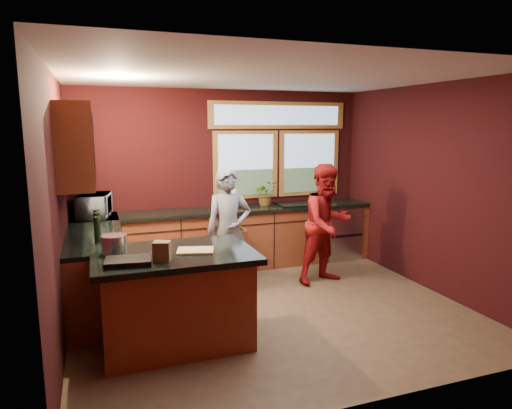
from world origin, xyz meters
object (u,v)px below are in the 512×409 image
island (176,298)px  person_red (327,224)px  stock_pot (114,244)px  cutting_board (195,251)px  person_grey (229,231)px

island → person_red: bearing=26.2°
person_red → stock_pot: (-2.84, -0.98, 0.21)m
cutting_board → stock_pot: stock_pot is taller
island → person_grey: bearing=53.6°
island → cutting_board: size_ratio=4.43×
person_grey → person_red: size_ratio=0.98×
island → cutting_board: 0.52m
person_red → stock_pot: 3.01m
island → cutting_board: (0.20, -0.05, 0.48)m
island → person_grey: 1.57m
person_grey → person_red: 1.38m
island → stock_pot: 0.80m
island → cutting_board: bearing=-14.0°
person_grey → cutting_board: size_ratio=4.62×
island → person_red: person_red is taller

